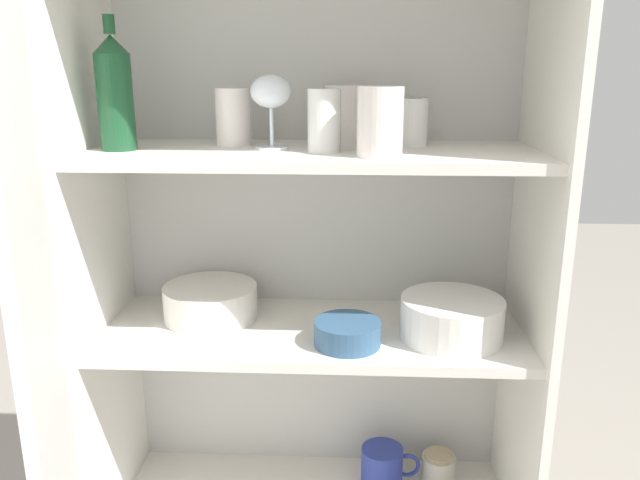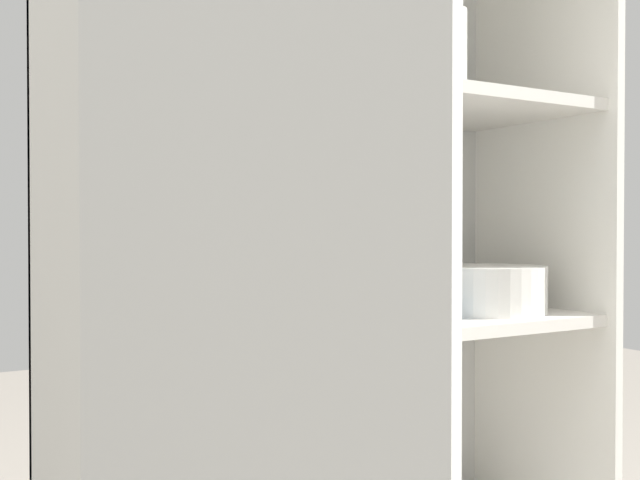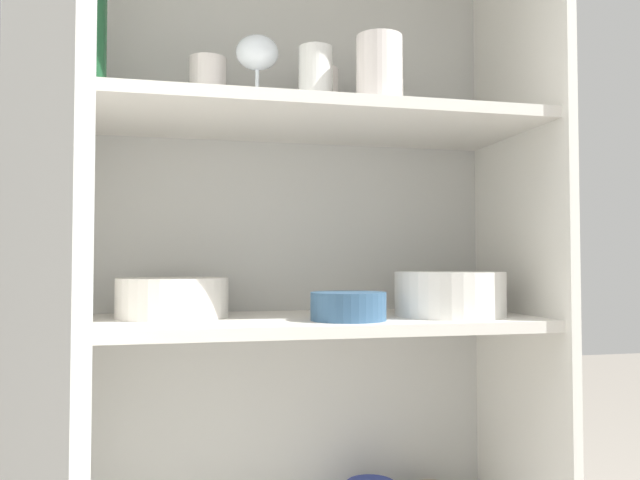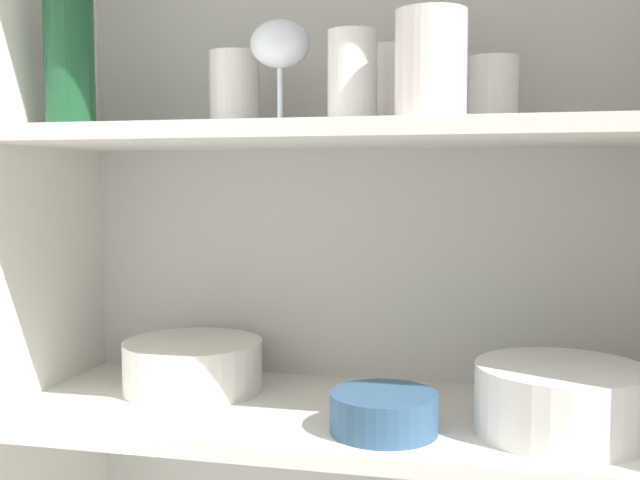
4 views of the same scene
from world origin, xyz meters
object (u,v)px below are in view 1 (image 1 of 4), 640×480
object	(u,v)px
wine_bottle	(115,92)
storage_jar	(438,467)
serving_bowl_small	(347,332)
mixing_bowl_large	(210,300)
coffee_mug_primary	(383,466)
plate_stack_white	(452,318)

from	to	relation	value
wine_bottle	storage_jar	xyz separation A→B (m)	(0.65, 0.11, -0.85)
serving_bowl_small	storage_jar	size ratio (longest dim) A/B	1.65
serving_bowl_small	storage_jar	xyz separation A→B (m)	(0.22, 0.16, -0.41)
mixing_bowl_large	coffee_mug_primary	world-z (taller)	mixing_bowl_large
wine_bottle	storage_jar	size ratio (longest dim) A/B	3.10
serving_bowl_small	coffee_mug_primary	xyz separation A→B (m)	(0.09, 0.14, -0.40)
wine_bottle	serving_bowl_small	world-z (taller)	wine_bottle
wine_bottle	plate_stack_white	bearing A→B (deg)	-0.78
plate_stack_white	mixing_bowl_large	bearing A→B (deg)	171.00
wine_bottle	plate_stack_white	size ratio (longest dim) A/B	1.20
mixing_bowl_large	storage_jar	xyz separation A→B (m)	(0.51, 0.04, -0.42)
wine_bottle	mixing_bowl_large	bearing A→B (deg)	26.28
wine_bottle	mixing_bowl_large	world-z (taller)	wine_bottle
wine_bottle	coffee_mug_primary	distance (m)	0.99
mixing_bowl_large	coffee_mug_primary	xyz separation A→B (m)	(0.38, 0.02, -0.41)
mixing_bowl_large	serving_bowl_small	world-z (taller)	mixing_bowl_large
mixing_bowl_large	plate_stack_white	bearing A→B (deg)	-9.00
mixing_bowl_large	storage_jar	world-z (taller)	mixing_bowl_large
mixing_bowl_large	storage_jar	distance (m)	0.66
plate_stack_white	storage_jar	xyz separation A→B (m)	(0.01, 0.12, -0.42)
serving_bowl_small	storage_jar	distance (m)	0.49
wine_bottle	plate_stack_white	xyz separation A→B (m)	(0.64, -0.01, -0.43)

